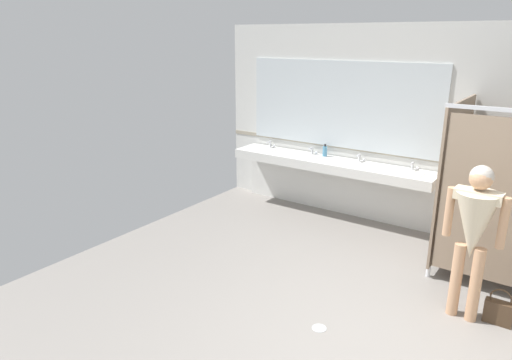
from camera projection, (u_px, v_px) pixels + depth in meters
name	position (u px, v px, depth m)	size (l,w,h in m)	color
ground_plane	(364.00, 353.00, 4.19)	(7.56, 6.72, 0.10)	gray
wall_back	(463.00, 134.00, 6.19)	(7.56, 0.12, 2.87)	silver
wall_back_tile_band	(458.00, 163.00, 6.25)	(7.56, 0.01, 0.06)	#9E937F
vanity_counter	(331.00, 174.00, 7.18)	(3.20, 0.55, 1.01)	silver
mirror_panel	(340.00, 105.00, 7.02)	(3.10, 0.02, 1.30)	silver
person_standing	(474.00, 226.00, 4.37)	(0.56, 0.42, 1.57)	tan
handbag	(499.00, 311.00, 4.51)	(0.26, 0.10, 0.37)	#3F2D1E
soap_dispenser	(325.00, 151.00, 7.24)	(0.07, 0.07, 0.19)	teal
floor_drain_cover	(319.00, 328.00, 4.47)	(0.14, 0.14, 0.01)	#B7BABF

